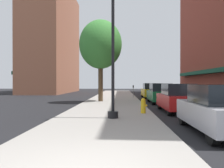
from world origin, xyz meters
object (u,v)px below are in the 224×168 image
Objects in this scene: car_red at (178,98)px; car_green at (160,93)px; parking_meter_near at (133,90)px; tree_near at (101,45)px; fire_hydrant at (143,106)px; car_yellow at (151,91)px; lamppost at (113,50)px; car_silver at (219,110)px.

car_red is 6.21m from car_green.
parking_meter_near is 7.41m from tree_near.
fire_hydrant is at bearing -144.44° from car_red.
car_green is at bearing -87.78° from car_yellow.
lamppost is 5.11m from car_silver.
tree_near is 1.63× the size of car_green.
fire_hydrant is 0.18× the size of car_green.
tree_near reaches higher than car_yellow.
car_yellow is (0.00, 12.44, 0.00)m from car_red.
car_red is at bearing 34.57° from fire_hydrant.
tree_near reaches higher than lamppost.
car_silver is 1.00× the size of car_red.
lamppost reaches higher than parking_meter_near.
car_yellow is (1.95, 0.47, -0.14)m from parking_meter_near.
fire_hydrant is at bearing -90.74° from parking_meter_near.
parking_meter_near reaches higher than fire_hydrant.
car_red is (1.95, -11.97, -0.14)m from parking_meter_near.
lamppost is 15.48m from parking_meter_near.
car_green is (0.00, 6.21, 0.00)m from car_red.
car_green is (2.12, 7.67, 0.29)m from fire_hydrant.
parking_meter_near is 0.19× the size of tree_near.
car_silver is 18.33m from car_yellow.
parking_meter_near is 12.13m from car_red.
tree_near is at bearing 109.94° from fire_hydrant.
tree_near is 8.79m from car_yellow.
fire_hydrant is (1.54, 1.78, -2.68)m from lamppost.
parking_meter_near is 0.30× the size of car_yellow.
car_red is at bearing -88.57° from car_green.
lamppost is 1.37× the size of car_silver.
fire_hydrant is 7.96m from car_green.
car_yellow is at bearing 49.29° from tree_near.
car_yellow is (0.00, 6.23, 0.00)m from car_green.
car_red is 12.44m from car_yellow.
lamppost reaches higher than fire_hydrant.
fire_hydrant is 2.59m from car_red.
car_red and car_green have the same top height.
parking_meter_near is at bearing -164.31° from car_yellow.
tree_near reaches higher than car_green.
car_green is (5.04, -0.37, -4.18)m from tree_near.
car_yellow is (3.66, 15.68, -2.39)m from lamppost.
tree_near reaches higher than parking_meter_near.
car_red is (3.66, 3.25, -2.39)m from lamppost.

